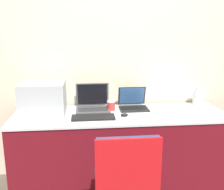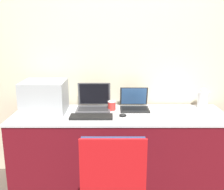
% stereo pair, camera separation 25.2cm
% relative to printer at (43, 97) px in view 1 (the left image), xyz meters
% --- Properties ---
extents(wall_back, '(8.00, 0.05, 2.60)m').
position_rel_printer_xyz_m(wall_back, '(0.73, 0.33, 0.34)').
color(wall_back, beige).
rests_on(wall_back, ground_plane).
extents(table, '(2.07, 0.65, 0.80)m').
position_rel_printer_xyz_m(table, '(0.73, -0.06, -0.57)').
color(table, maroon).
rests_on(table, ground_plane).
extents(printer, '(0.41, 0.37, 0.31)m').
position_rel_printer_xyz_m(printer, '(0.00, 0.00, 0.00)').
color(printer, '#B2B7BC').
rests_on(printer, table).
extents(laptop_left, '(0.34, 0.30, 0.26)m').
position_rel_printer_xyz_m(laptop_left, '(0.47, 0.11, -0.11)').
color(laptop_left, '#4C4C51').
rests_on(laptop_left, table).
extents(laptop_right, '(0.29, 0.26, 0.21)m').
position_rel_printer_xyz_m(laptop_right, '(0.89, 0.11, -0.12)').
color(laptop_right, black).
rests_on(laptop_right, table).
extents(external_keyboard, '(0.40, 0.15, 0.02)m').
position_rel_printer_xyz_m(external_keyboard, '(0.47, -0.17, -0.16)').
color(external_keyboard, black).
rests_on(external_keyboard, table).
extents(coffee_cup, '(0.08, 0.08, 0.09)m').
position_rel_printer_xyz_m(coffee_cup, '(0.66, 0.07, -0.12)').
color(coffee_cup, red).
rests_on(coffee_cup, table).
extents(mouse, '(0.07, 0.04, 0.03)m').
position_rel_printer_xyz_m(mouse, '(0.76, -0.15, -0.15)').
color(mouse, black).
rests_on(mouse, table).
extents(metal_pitcher, '(0.11, 0.11, 0.21)m').
position_rel_printer_xyz_m(metal_pitcher, '(1.60, 0.15, -0.08)').
color(metal_pitcher, silver).
rests_on(metal_pitcher, table).
extents(chair, '(0.43, 0.47, 0.93)m').
position_rel_printer_xyz_m(chair, '(0.67, -0.85, -0.39)').
color(chair, navy).
rests_on(chair, ground_plane).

